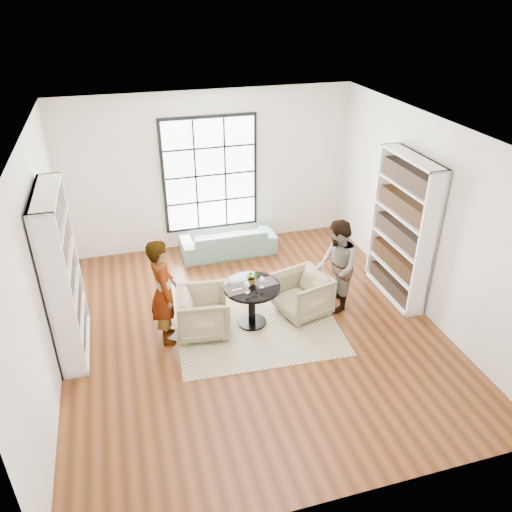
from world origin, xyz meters
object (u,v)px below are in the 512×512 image
object	(u,v)px
wine_glass_left	(247,285)
flower_centerpiece	(252,278)
person_left	(164,292)
pedestal_table	(252,296)
person_right	(337,267)
wine_glass_right	(262,280)
armchair_left	(204,313)
armchair_right	(303,294)
sofa	(228,241)

from	to	relation	value
wine_glass_left	flower_centerpiece	size ratio (longest dim) A/B	0.84
person_left	pedestal_table	bearing A→B (deg)	-90.60
person_right	wine_glass_right	bearing A→B (deg)	-71.82
armchair_left	person_left	xyz separation A→B (m)	(-0.55, 0.00, 0.46)
armchair_left	pedestal_table	bearing A→B (deg)	-83.03
flower_centerpiece	person_right	bearing A→B (deg)	0.42
wine_glass_left	flower_centerpiece	bearing A→B (deg)	58.83
person_left	person_right	distance (m)	2.69
armchair_left	person_right	distance (m)	2.18
armchair_left	wine_glass_right	distance (m)	1.00
armchair_right	person_right	size ratio (longest dim) A/B	0.50
sofa	wine_glass_right	bearing A→B (deg)	88.51
person_right	flower_centerpiece	xyz separation A→B (m)	(-1.38, -0.01, 0.04)
person_right	sofa	bearing A→B (deg)	-139.82
person_left	flower_centerpiece	world-z (taller)	person_left
wine_glass_right	armchair_right	bearing A→B (deg)	11.54
armchair_left	wine_glass_left	bearing A→B (deg)	-97.28
flower_centerpiece	wine_glass_left	bearing A→B (deg)	-121.17
sofa	person_right	size ratio (longest dim) A/B	1.19
flower_centerpiece	pedestal_table	bearing A→B (deg)	-108.69
person_right	wine_glass_right	world-z (taller)	person_right
wine_glass_right	flower_centerpiece	bearing A→B (deg)	131.18
wine_glass_left	flower_centerpiece	xyz separation A→B (m)	(0.13, 0.22, -0.02)
pedestal_table	wine_glass_right	distance (m)	0.35
armchair_left	wine_glass_right	xyz separation A→B (m)	(0.88, -0.08, 0.47)
sofa	armchair_right	distance (m)	2.36
person_left	wine_glass_left	distance (m)	1.19
pedestal_table	person_right	world-z (taller)	person_right
sofa	person_left	world-z (taller)	person_left
person_right	flower_centerpiece	world-z (taller)	person_right
armchair_right	wine_glass_right	world-z (taller)	wine_glass_right
armchair_left	wine_glass_left	xyz separation A→B (m)	(0.63, -0.16, 0.47)
pedestal_table	sofa	size ratio (longest dim) A/B	0.48
sofa	armchair_left	bearing A→B (deg)	67.81
armchair_right	person_left	world-z (taller)	person_left
armchair_right	person_right	world-z (taller)	person_right
armchair_left	wine_glass_right	world-z (taller)	wine_glass_right
person_left	flower_centerpiece	xyz separation A→B (m)	(1.31, 0.06, -0.02)
armchair_right	wine_glass_right	bearing A→B (deg)	-93.16
sofa	flower_centerpiece	size ratio (longest dim) A/B	8.38
pedestal_table	armchair_left	bearing A→B (deg)	179.81
person_left	wine_glass_left	size ratio (longest dim) A/B	9.00
armchair_right	person_left	bearing A→B (deg)	-102.94
person_left	sofa	bearing A→B (deg)	-32.72
armchair_right	wine_glass_left	size ratio (longest dim) A/B	4.17
armchair_right	wine_glass_right	xyz separation A→B (m)	(-0.71, -0.14, 0.47)
armchair_right	person_left	xyz separation A→B (m)	(-2.14, -0.07, 0.47)
sofa	armchair_left	xyz separation A→B (m)	(-0.91, -2.32, 0.08)
pedestal_table	flower_centerpiece	size ratio (longest dim) A/B	3.99
sofa	wine_glass_right	size ratio (longest dim) A/B	10.34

